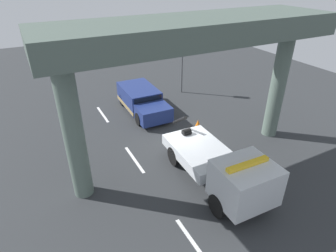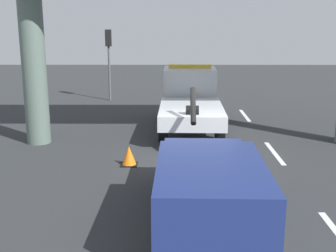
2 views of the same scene
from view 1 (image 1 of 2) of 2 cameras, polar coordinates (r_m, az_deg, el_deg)
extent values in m
cube|color=#2D3033|center=(16.36, 2.12, -4.29)|extent=(60.00, 40.00, 0.10)
cube|color=silver|center=(20.36, -13.00, 2.28)|extent=(2.60, 0.16, 0.01)
cube|color=silver|center=(15.39, -6.78, -6.68)|extent=(2.60, 0.16, 0.01)
cube|color=silver|center=(11.46, 5.25, -22.54)|extent=(2.60, 0.16, 0.01)
cube|color=silver|center=(14.35, 6.44, -5.12)|extent=(3.90, 2.49, 0.55)
cube|color=silver|center=(11.95, 15.16, -10.91)|extent=(2.10, 2.35, 1.65)
cube|color=black|center=(11.40, 17.39, -11.21)|extent=(0.11, 2.21, 0.66)
cube|color=maroon|center=(14.99, 10.35, -4.19)|extent=(3.65, 0.11, 0.20)
cylinder|color=black|center=(15.58, 2.35, 1.18)|extent=(1.42, 0.21, 1.07)
cylinder|color=black|center=(15.13, 3.77, -1.25)|extent=(0.37, 0.46, 0.36)
cube|color=yellow|center=(11.41, 15.75, -7.42)|extent=(0.29, 1.93, 0.16)
cylinder|color=black|center=(13.27, 17.58, -12.19)|extent=(1.01, 0.34, 1.00)
cylinder|color=black|center=(12.18, 10.05, -15.47)|extent=(1.01, 0.34, 1.00)
cylinder|color=black|center=(15.61, 8.12, -4.01)|extent=(1.01, 0.34, 1.00)
cylinder|color=black|center=(14.70, 1.30, -6.01)|extent=(1.01, 0.34, 1.00)
cube|color=navy|center=(20.60, -5.86, 6.01)|extent=(3.51, 2.28, 1.35)
cube|color=navy|center=(18.49, -2.95, 2.61)|extent=(1.78, 2.15, 0.95)
cube|color=black|center=(18.98, -4.01, 4.98)|extent=(0.11, 1.94, 0.59)
cube|color=#9E8451|center=(20.80, -5.79, 4.75)|extent=(3.53, 2.30, 0.28)
cylinder|color=black|center=(19.09, -0.46, 2.60)|extent=(0.85, 0.30, 0.84)
cylinder|color=black|center=(18.43, -5.85, 1.41)|extent=(0.85, 0.30, 0.84)
cylinder|color=black|center=(21.92, -4.34, 6.17)|extent=(0.85, 0.30, 0.84)
cylinder|color=black|center=(21.35, -9.13, 5.22)|extent=(0.85, 0.30, 0.84)
cylinder|color=#596B60|center=(17.36, 21.22, 7.40)|extent=(0.86, 0.86, 6.18)
cylinder|color=#596B60|center=(12.10, -18.45, -1.55)|extent=(0.86, 0.86, 6.18)
cube|color=#4B5B52|center=(12.74, 5.72, 18.70)|extent=(3.60, 13.35, 0.99)
cube|color=#3E4A43|center=(12.88, 5.56, 15.74)|extent=(0.50, 12.95, 0.36)
cylinder|color=#515456|center=(22.95, 2.80, 11.04)|extent=(0.12, 0.12, 3.64)
cube|color=black|center=(22.35, 2.95, 16.57)|extent=(0.28, 0.32, 0.90)
sphere|color=red|center=(22.15, 3.19, 17.24)|extent=(0.18, 0.18, 0.18)
sphere|color=#3A2D06|center=(22.21, 3.17, 16.49)|extent=(0.18, 0.18, 0.18)
sphere|color=black|center=(22.28, 3.14, 15.74)|extent=(0.18, 0.18, 0.18)
cone|color=orange|center=(18.06, 6.03, 0.35)|extent=(0.46, 0.46, 0.61)
cube|color=black|center=(18.20, 5.99, -0.45)|extent=(0.51, 0.51, 0.03)
camera|label=2|loc=(27.44, -11.51, 19.09)|focal=46.44mm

